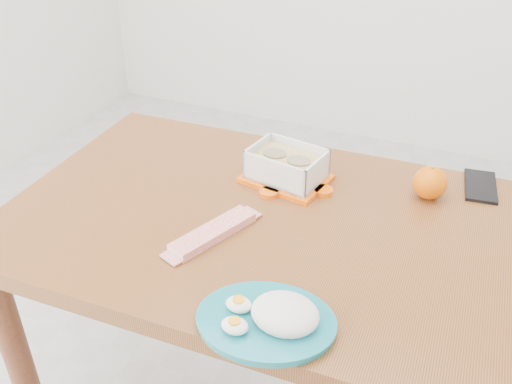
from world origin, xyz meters
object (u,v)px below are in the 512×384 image
at_px(dining_table, 256,257).
at_px(smartphone, 481,186).
at_px(orange_fruit, 430,183).
at_px(rice_plate, 272,317).
at_px(food_container, 286,166).

xyz_separation_m(dining_table, smartphone, (0.43, 0.31, 0.12)).
xyz_separation_m(orange_fruit, rice_plate, (-0.17, -0.51, -0.02)).
bearing_deg(food_container, rice_plate, -62.02).
bearing_deg(rice_plate, smartphone, 52.58).
relative_size(food_container, smartphone, 1.52).
bearing_deg(smartphone, rice_plate, -122.28).
bearing_deg(rice_plate, dining_table, 105.88).
height_order(food_container, smartphone, food_container).
bearing_deg(smartphone, dining_table, -151.37).
distance_m(dining_table, rice_plate, 0.35).
height_order(orange_fruit, rice_plate, orange_fruit).
xyz_separation_m(dining_table, food_container, (0.01, 0.16, 0.15)).
bearing_deg(rice_plate, orange_fruit, 58.77).
bearing_deg(food_container, orange_fruit, 20.75).
relative_size(food_container, orange_fruit, 2.81).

